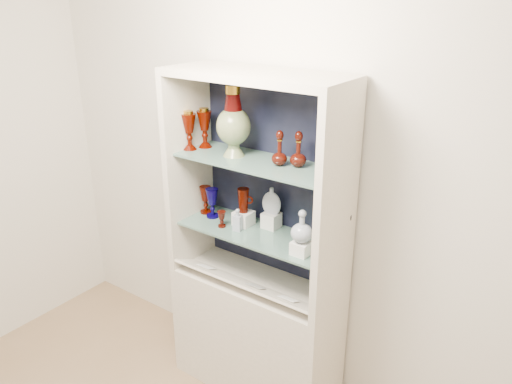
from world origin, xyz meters
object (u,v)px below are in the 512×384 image
Objects in this scene: ruby_decanter_b at (298,148)px; ruby_goblet_tall at (205,200)px; lidded_bowl at (326,173)px; clear_square_bottle at (238,220)px; cobalt_goblet at (212,203)px; pedestal_lamp_left at (189,130)px; enamel_urn at (233,121)px; clear_round_decanter at (302,227)px; ruby_goblet_small at (222,219)px; ruby_pitcher at (243,200)px; flat_flask at (272,200)px; ruby_decanter_a at (280,146)px; cameo_medallion at (341,216)px; pedestal_lamp_right at (205,128)px.

ruby_decanter_b reaches higher than ruby_goblet_tall.
lidded_bowl reaches higher than clear_square_bottle.
cobalt_goblet is at bearing -177.02° from ruby_decanter_b.
clear_square_bottle is at bearing 1.01° from pedestal_lamp_left.
ruby_decanter_b is (0.38, 0.04, -0.09)m from enamel_urn.
ruby_decanter_b is 0.57m from clear_square_bottle.
ruby_goblet_tall is 1.29× the size of clear_square_bottle.
clear_round_decanter is at bearing -9.14° from enamel_urn.
ruby_pitcher is at bearing 49.35° from ruby_goblet_small.
cobalt_goblet is (-0.78, 0.09, -0.38)m from lidded_bowl.
enamel_urn is at bearing -163.85° from flat_flask.
enamel_urn is 0.67m from clear_round_decanter.
pedestal_lamp_left is at bearing -169.39° from enamel_urn.
ruby_decanter_b is at bearing -15.73° from ruby_pitcher.
cobalt_goblet is 0.38m from flat_flask.
ruby_decanter_a is 1.32× the size of flat_flask.
flat_flask reaches higher than ruby_goblet_small.
clear_square_bottle is (-0.24, -0.05, -0.46)m from ruby_decanter_a.
lidded_bowl is at bearing -7.49° from ruby_goblet_tall.
clear_square_bottle is (0.02, -0.08, -0.09)m from ruby_pitcher.
cobalt_goblet is at bearing -17.41° from ruby_goblet_tall.
cobalt_goblet is 0.16m from ruby_goblet_small.
clear_square_bottle is 0.58m from cameo_medallion.
ruby_goblet_tall is 0.75m from clear_round_decanter.
cameo_medallion is at bearing 10.86° from pedestal_lamp_left.
pedestal_lamp_left is at bearing 178.21° from ruby_pitcher.
ruby_decanter_b is at bearing 0.64° from pedestal_lamp_right.
flat_flask is (-0.42, 0.17, -0.30)m from lidded_bowl.
lidded_bowl is 0.68m from clear_square_bottle.
pedestal_lamp_left reaches higher than clear_square_bottle.
ruby_decanter_b is 2.07× the size of ruby_goblet_small.
pedestal_lamp_left is 0.09m from pedestal_lamp_right.
enamel_urn reaches higher than ruby_decanter_a.
enamel_urn reaches higher than lidded_bowl.
ruby_goblet_small is at bearing -147.66° from ruby_pitcher.
enamel_urn reaches higher than cameo_medallion.
pedestal_lamp_left is 1.52× the size of cameo_medallion.
ruby_decanter_a reaches higher than ruby_decanter_b.
pedestal_lamp_left is 0.98× the size of pedestal_lamp_right.
ruby_goblet_tall is (0.02, 0.09, -0.45)m from pedestal_lamp_left.
ruby_pitcher is 0.97× the size of cameo_medallion.
pedestal_lamp_left is at bearing -171.98° from ruby_decanter_b.
cameo_medallion is (0.86, 0.08, 0.09)m from ruby_goblet_tall.
lidded_bowl is 0.95m from ruby_goblet_tall.
ruby_decanter_b is 1.39× the size of ruby_pitcher.
ruby_decanter_a is 0.45m from ruby_pitcher.
ruby_decanter_a is 1.17× the size of cobalt_goblet.
pedestal_lamp_right is 0.53m from ruby_decanter_a.
cobalt_goblet is at bearing 33.13° from pedestal_lamp_left.
cobalt_goblet is at bearing 176.23° from enamel_urn.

